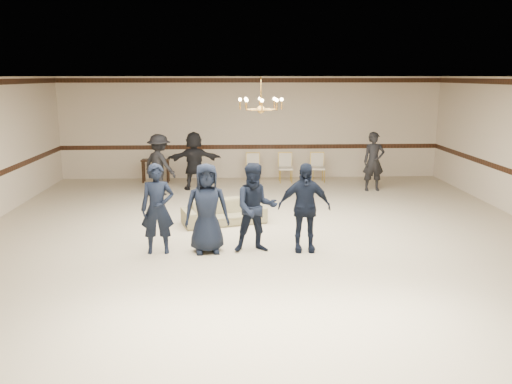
% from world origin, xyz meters
% --- Properties ---
extents(room, '(12.01, 14.01, 3.21)m').
position_xyz_m(room, '(0.00, 0.00, 1.60)').
color(room, '#BAAE8F').
rests_on(room, ground).
extents(chair_rail, '(12.00, 0.02, 0.14)m').
position_xyz_m(chair_rail, '(0.00, 6.99, 1.00)').
color(chair_rail, '#33190F').
rests_on(chair_rail, wall_back).
extents(crown_molding, '(12.00, 0.02, 0.14)m').
position_xyz_m(crown_molding, '(0.00, 6.99, 3.08)').
color(crown_molding, '#33190F').
rests_on(crown_molding, wall_back).
extents(chandelier, '(0.94, 0.94, 0.89)m').
position_xyz_m(chandelier, '(0.00, 1.00, 2.88)').
color(chandelier, '#B38139').
rests_on(chandelier, ceiling).
extents(boy_a, '(0.64, 0.45, 1.67)m').
position_xyz_m(boy_a, '(-1.96, -0.34, 0.84)').
color(boy_a, black).
rests_on(boy_a, floor).
extents(boy_b, '(0.87, 0.63, 1.67)m').
position_xyz_m(boy_b, '(-1.06, -0.34, 0.84)').
color(boy_b, black).
rests_on(boy_b, floor).
extents(boy_c, '(0.87, 0.70, 1.67)m').
position_xyz_m(boy_c, '(-0.16, -0.34, 0.84)').
color(boy_c, black).
rests_on(boy_c, floor).
extents(boy_d, '(0.99, 0.42, 1.67)m').
position_xyz_m(boy_d, '(0.74, -0.34, 0.84)').
color(boy_d, black).
rests_on(boy_d, floor).
extents(settee, '(1.95, 1.21, 0.53)m').
position_xyz_m(settee, '(-0.78, 1.59, 0.27)').
color(settee, '#807855').
rests_on(settee, floor).
extents(adult_left, '(1.23, 1.16, 1.68)m').
position_xyz_m(adult_left, '(-2.59, 4.57, 0.84)').
color(adult_left, black).
rests_on(adult_left, floor).
extents(adult_mid, '(1.59, 0.60, 1.68)m').
position_xyz_m(adult_mid, '(-1.69, 5.27, 0.84)').
color(adult_mid, black).
rests_on(adult_mid, floor).
extents(adult_right, '(0.63, 0.43, 1.68)m').
position_xyz_m(adult_right, '(3.41, 4.87, 0.84)').
color(adult_right, black).
rests_on(adult_right, floor).
extents(banquet_chair_left, '(0.46, 0.46, 0.89)m').
position_xyz_m(banquet_chair_left, '(0.04, 6.18, 0.44)').
color(banquet_chair_left, beige).
rests_on(banquet_chair_left, floor).
extents(banquet_chair_mid, '(0.44, 0.44, 0.89)m').
position_xyz_m(banquet_chair_mid, '(1.04, 6.18, 0.44)').
color(banquet_chair_mid, beige).
rests_on(banquet_chair_mid, floor).
extents(banquet_chair_right, '(0.47, 0.47, 0.89)m').
position_xyz_m(banquet_chair_right, '(2.04, 6.18, 0.44)').
color(banquet_chair_right, beige).
rests_on(banquet_chair_right, floor).
extents(console_table, '(0.86, 0.39, 0.71)m').
position_xyz_m(console_table, '(-2.96, 6.38, 0.35)').
color(console_table, black).
rests_on(console_table, floor).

